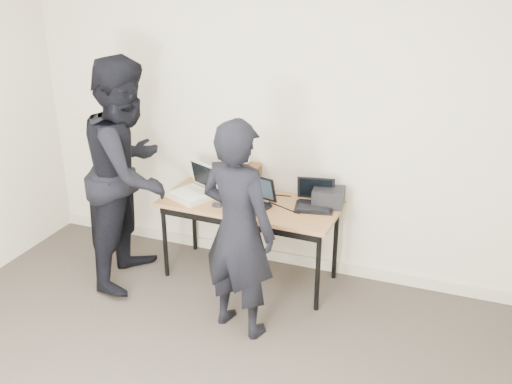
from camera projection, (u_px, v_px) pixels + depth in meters
The scene contains 13 objects.
room at pixel (126, 232), 2.89m from camera, with size 4.60×4.60×2.80m.
desk at pixel (249, 209), 4.80m from camera, with size 1.52×0.70×0.72m.
laptop_beige at pixel (194, 190), 4.88m from camera, with size 0.45×0.45×0.28m.
laptop_center at pixel (253, 199), 4.71m from camera, with size 0.38×0.38×0.24m.
laptop_right at pixel (315, 200), 4.69m from camera, with size 0.36×0.35×0.23m.
leather_satchel at pixel (240, 177), 4.98m from camera, with size 0.38×0.23×0.25m.
tissue at pixel (243, 160), 4.91m from camera, with size 0.13×0.10×0.08m, color white.
equipment_box at pixel (329, 197), 4.71m from camera, with size 0.25×0.21×0.15m, color black.
power_brick at pixel (217, 205), 4.70m from camera, with size 0.07×0.05×0.03m, color black.
cables at pixel (280, 205), 4.72m from camera, with size 0.70×0.43×0.01m.
person_typist at pixel (238, 230), 4.07m from camera, with size 0.60×0.40×1.65m, color black.
person_observer at pixel (130, 173), 4.73m from camera, with size 0.94×0.73×1.93m, color black.
baseboard at pixel (270, 255), 5.32m from camera, with size 4.50×0.03×0.10m, color #BEB59E.
Camera 1 is at (1.53, -2.19, 2.66)m, focal length 40.00 mm.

